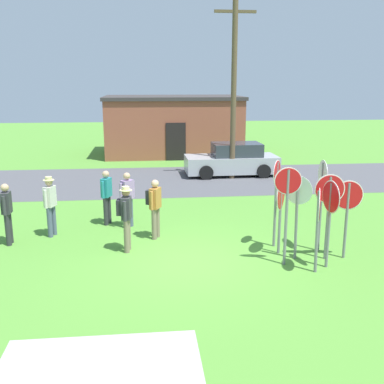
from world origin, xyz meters
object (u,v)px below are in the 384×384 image
parked_car_on_street (232,160)px  person_near_signs (107,194)px  utility_pole (234,87)px  stop_sign_center_cluster (348,206)px  stop_sign_leaning_right (276,190)px  person_with_sunhat (155,205)px  stop_sign_rear_right (329,202)px  stop_sign_rear_left (281,202)px  stop_sign_nearest (318,216)px  person_holding_notes (50,203)px  person_in_teal (126,214)px  stop_sign_leaning_left (287,200)px  stop_sign_tallest (322,189)px  stop_sign_far_back (330,209)px  person_in_dark_shirt (127,197)px  stop_sign_low_front (297,203)px  person_in_blue (7,211)px

parked_car_on_street → person_near_signs: 8.93m
utility_pole → stop_sign_center_cluster: (0.96, -9.87, -2.72)m
stop_sign_leaning_right → person_with_sunhat: size_ratio=1.39×
stop_sign_rear_right → stop_sign_rear_left: bearing=154.3°
stop_sign_nearest → person_holding_notes: 7.36m
stop_sign_rear_right → person_in_teal: size_ratio=1.25×
stop_sign_leaning_right → stop_sign_rear_left: (-0.02, -0.51, -0.20)m
stop_sign_leaning_left → person_holding_notes: (-6.00, 2.75, -0.62)m
stop_sign_tallest → stop_sign_center_cluster: size_ratio=1.21×
utility_pole → stop_sign_far_back: size_ratio=3.67×
stop_sign_leaning_right → stop_sign_far_back: bearing=-60.9°
person_holding_notes → person_in_dark_shirt: person_holding_notes is taller
stop_sign_low_front → person_holding_notes: stop_sign_low_front is taller
person_in_teal → person_near_signs: bearing=105.5°
stop_sign_leaning_right → stop_sign_nearest: bearing=-75.0°
parked_car_on_street → person_in_teal: bearing=-115.9°
stop_sign_leaning_right → stop_sign_leaning_left: size_ratio=0.98×
stop_sign_rear_right → person_holding_notes: stop_sign_rear_right is taller
person_in_blue → person_near_signs: (2.53, 1.54, 0.00)m
person_in_blue → person_with_sunhat: (3.96, 0.09, 0.03)m
parked_car_on_street → person_in_teal: (-4.65, -9.58, 0.32)m
person_in_teal → person_with_sunhat: size_ratio=1.03×
stop_sign_tallest → stop_sign_far_back: size_ratio=1.14×
utility_pole → person_with_sunhat: (-3.72, -7.87, -3.09)m
stop_sign_leaning_left → person_in_dark_shirt: bearing=138.9°
utility_pole → stop_sign_leaning_left: (-0.66, -10.13, -2.47)m
stop_sign_leaning_left → stop_sign_rear_right: 1.16m
utility_pole → stop_sign_far_back: utility_pole is taller
stop_sign_leaning_left → person_in_blue: bearing=162.8°
person_holding_notes → stop_sign_nearest: bearing=-26.5°
stop_sign_tallest → person_in_dark_shirt: bearing=153.2°
stop_sign_rear_left → person_holding_notes: size_ratio=1.16×
stop_sign_leaning_left → person_holding_notes: bearing=155.3°
person_in_teal → person_with_sunhat: bearing=51.3°
stop_sign_leaning_left → person_holding_notes: 6.63m
stop_sign_far_back → stop_sign_rear_left: 1.34m
person_holding_notes → person_in_blue: person_holding_notes is taller
stop_sign_rear_left → person_in_teal: size_ratio=1.16×
stop_sign_center_cluster → person_in_dark_shirt: size_ratio=1.18×
stop_sign_leaning_right → person_with_sunhat: (-3.17, 1.00, -0.59)m
stop_sign_tallest → stop_sign_leaning_left: (-1.17, -0.82, -0.05)m
stop_sign_rear_right → person_in_teal: 5.09m
person_in_blue → stop_sign_rear_left: bearing=-11.3°
parked_car_on_street → stop_sign_center_cluster: size_ratio=2.17×
utility_pole → stop_sign_center_cluster: utility_pole is taller
stop_sign_rear_right → person_with_sunhat: bearing=154.3°
stop_sign_rear_right → person_in_dark_shirt: bearing=148.0°
parked_car_on_street → stop_sign_rear_left: (-0.74, -10.14, 0.68)m
parked_car_on_street → stop_sign_tallest: stop_sign_tallest is taller
stop_sign_leaning_left → stop_sign_nearest: size_ratio=1.20×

